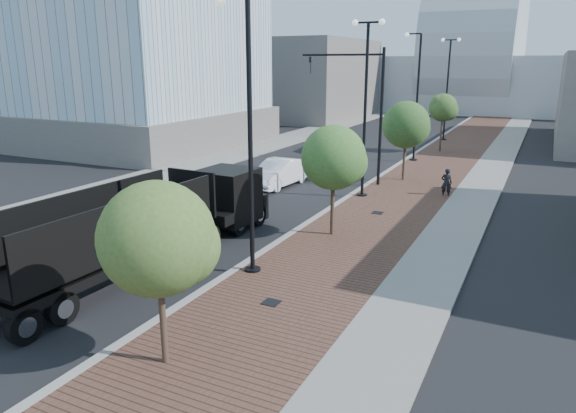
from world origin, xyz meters
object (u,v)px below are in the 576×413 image
at_px(white_sedan, 278,173).
at_px(pedestrian, 446,183).
at_px(dark_car_mid, 325,142).
at_px(dump_truck, 179,219).

bearing_deg(white_sedan, pedestrian, 14.09).
bearing_deg(dark_car_mid, dump_truck, -82.58).
bearing_deg(dark_car_mid, pedestrian, -47.10).
distance_m(dump_truck, white_sedan, 11.82).
xyz_separation_m(dump_truck, pedestrian, (7.80, 13.38, -0.50)).
xyz_separation_m(dump_truck, dark_car_mid, (-4.30, 25.44, -0.62)).
relative_size(dump_truck, white_sedan, 2.74).
bearing_deg(white_sedan, dump_truck, -77.76).
relative_size(white_sedan, pedestrian, 3.04).
height_order(dump_truck, pedestrian, dump_truck).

